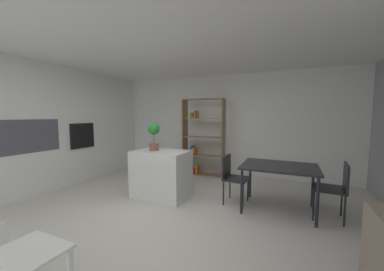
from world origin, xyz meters
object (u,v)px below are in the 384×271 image
potted_plant_on_island (154,134)px  open_bookshelf (201,141)px  kitchen_island (161,174)px  built_in_oven (82,135)px  dining_table (279,170)px  dining_chair_window_side (336,185)px  dining_chair_island_side (231,174)px  child_table (30,260)px

potted_plant_on_island → open_bookshelf: bearing=82.6°
kitchen_island → open_bookshelf: size_ratio=0.52×
built_in_oven → dining_table: size_ratio=0.52×
built_in_oven → kitchen_island: size_ratio=0.60×
kitchen_island → dining_table: kitchen_island is taller
dining_chair_window_side → dining_chair_island_side: size_ratio=1.02×
dining_table → open_bookshelf: bearing=142.8°
kitchen_island → child_table: bearing=-82.1°
child_table → potted_plant_on_island: bearing=101.2°
kitchen_island → dining_table: 2.13m
kitchen_island → child_table: 2.55m
dining_chair_island_side → dining_table: bearing=-87.9°
built_in_oven → open_bookshelf: (2.29, 1.74, -0.19)m
child_table → dining_table: dining_table is taller
potted_plant_on_island → child_table: (0.50, -2.52, -0.83)m
kitchen_island → potted_plant_on_island: potted_plant_on_island is taller
dining_chair_window_side → dining_chair_island_side: bearing=-86.0°
kitchen_island → built_in_oven: bearing=178.2°
dining_chair_island_side → built_in_oven: bearing=95.9°
child_table → open_bookshelf: bearing=93.5°
built_in_oven → child_table: 3.71m
kitchen_island → dining_chair_island_side: bearing=12.3°
built_in_oven → dining_table: bearing=2.8°
child_table → dining_chair_window_side: bearing=47.7°
child_table → built_in_oven: bearing=134.6°
child_table → dining_chair_window_side: dining_chair_window_side is taller
built_in_oven → kitchen_island: (2.21, -0.07, -0.65)m
built_in_oven → dining_chair_island_side: bearing=3.5°
open_bookshelf → child_table: bearing=-86.5°
kitchen_island → dining_chair_window_side: 2.91m
potted_plant_on_island → dining_chair_window_side: (3.05, 0.27, -0.68)m
child_table → dining_chair_island_side: 2.97m
child_table → dining_table: 3.32m
potted_plant_on_island → dining_chair_island_side: potted_plant_on_island is taller
built_in_oven → kitchen_island: bearing=-1.8°
potted_plant_on_island → open_bookshelf: open_bookshelf is taller
child_table → dining_chair_island_side: bearing=71.2°
potted_plant_on_island → child_table: 2.70m
child_table → dining_chair_island_side: size_ratio=0.65×
built_in_oven → child_table: size_ratio=1.12×
built_in_oven → kitchen_island: built_in_oven is taller
kitchen_island → child_table: kitchen_island is taller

